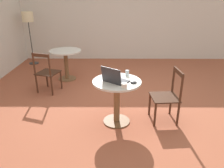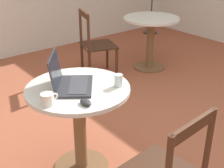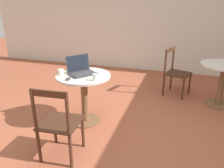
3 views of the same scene
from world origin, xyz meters
The scene contains 10 objects.
ground_plane centered at (0.00, 0.00, 0.00)m, with size 16.00×16.00×0.00m, color #9E5138.
wall_back centered at (0.00, 3.23, 1.35)m, with size 9.40×0.06×2.70m.
cafe_table_near centered at (-0.67, 0.28, 0.54)m, with size 0.77×0.77×0.74m.
cafe_table_mid centered at (1.32, 1.51, 0.54)m, with size 0.77×0.77×0.74m.
chair_near_front centered at (-0.60, -0.54, 0.44)m, with size 0.46×0.46×0.89m.
chair_mid_left centered at (0.55, 1.76, 0.44)m, with size 0.54×0.54×0.89m.
laptop centered at (-0.72, 0.32, 0.79)m, with size 0.44×0.45×0.25m.
mouse centered at (-0.77, 0.03, 0.75)m, with size 0.06×0.10×0.03m.
mug centered at (-0.96, 0.18, 0.78)m, with size 0.12×0.09×0.08m.
drinking_glass centered at (-0.43, 0.11, 0.78)m, with size 0.06×0.06×0.09m.
Camera 3 is at (0.59, -2.36, 1.70)m, focal length 35.00 mm.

